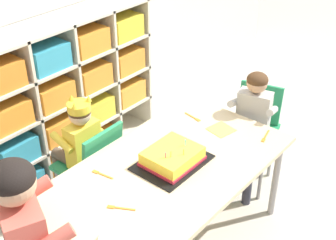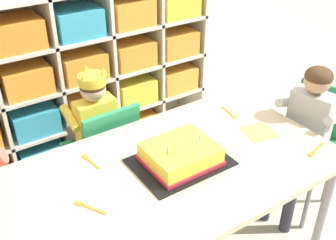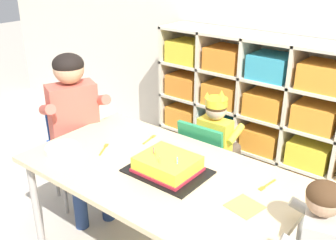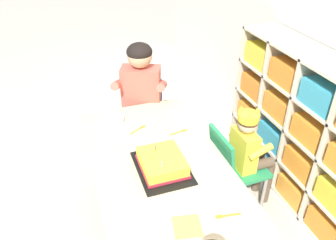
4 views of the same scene
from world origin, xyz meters
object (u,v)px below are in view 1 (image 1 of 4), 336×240
activity_table (167,175)px  fork_beside_plate_stack (101,174)px  classroom_chair_blue (93,163)px  guest_at_table_side (251,119)px  classroom_chair_guest_side (254,127)px  child_with_crown (78,140)px  fork_by_napkin (119,208)px  adult_helper_seated (39,233)px  fork_scattered_mid_table (265,137)px  fork_at_table_front_edge (193,117)px  birthday_cake_on_tray (172,158)px

activity_table → fork_beside_plate_stack: bearing=138.9°
fork_beside_plate_stack → activity_table: bearing=39.5°
classroom_chair_blue → guest_at_table_side: bearing=141.8°
classroom_chair_guest_side → activity_table: bearing=-107.0°
child_with_crown → fork_by_napkin: (-0.33, -0.69, 0.09)m
guest_at_table_side → fork_beside_plate_stack: size_ratio=6.57×
activity_table → adult_helper_seated: adult_helper_seated is taller
adult_helper_seated → fork_beside_plate_stack: 0.52m
child_with_crown → classroom_chair_guest_side: child_with_crown is taller
classroom_chair_guest_side → fork_beside_plate_stack: (-1.14, 0.26, 0.16)m
activity_table → fork_scattered_mid_table: 0.65m
classroom_chair_blue → fork_beside_plate_stack: (-0.21, -0.32, 0.21)m
activity_table → fork_by_napkin: (-0.39, -0.02, 0.05)m
classroom_chair_blue → fork_at_table_front_edge: classroom_chair_blue is taller
adult_helper_seated → guest_at_table_side: (1.53, -0.15, -0.09)m
classroom_chair_blue → birthday_cake_on_tray: size_ratio=1.68×
activity_table → fork_at_table_front_edge: fork_at_table_front_edge is taller
activity_table → child_with_crown: child_with_crown is taller
guest_at_table_side → classroom_chair_guest_side: bearing=90.0°
classroom_chair_guest_side → fork_by_napkin: 1.27m
child_with_crown → fork_at_table_front_edge: bearing=138.3°
guest_at_table_side → fork_at_table_front_edge: guest_at_table_side is taller
guest_at_table_side → fork_by_napkin: 1.16m
activity_table → adult_helper_seated: size_ratio=1.36×
guest_at_table_side → classroom_chair_blue: bearing=-141.4°
child_with_crown → activity_table: bearing=93.3°
child_with_crown → fork_by_napkin: child_with_crown is taller
classroom_chair_blue → fork_by_napkin: size_ratio=5.21×
classroom_chair_blue → birthday_cake_on_tray: 0.61m
birthday_cake_on_tray → fork_scattered_mid_table: birthday_cake_on_tray is taller
classroom_chair_blue → guest_at_table_side: (0.82, -0.61, 0.17)m
guest_at_table_side → fork_at_table_front_edge: 0.38m
fork_beside_plate_stack → fork_scattered_mid_table: same height
activity_table → adult_helper_seated: 0.77m
child_with_crown → fork_scattered_mid_table: child_with_crown is taller
classroom_chair_guest_side → guest_at_table_side: (-0.10, -0.03, 0.12)m
fork_at_table_front_edge → birthday_cake_on_tray: bearing=122.2°
activity_table → birthday_cake_on_tray: (0.05, 0.01, 0.08)m
classroom_chair_blue → child_with_crown: (-0.00, 0.12, 0.13)m
classroom_chair_guest_side → classroom_chair_blue: bearing=-137.1°
guest_at_table_side → fork_scattered_mid_table: 0.27m
fork_beside_plate_stack → classroom_chair_guest_side: bearing=67.5°
classroom_chair_blue → birthday_cake_on_tray: birthday_cake_on_tray is taller
fork_by_napkin → adult_helper_seated: bearing=-136.3°
classroom_chair_blue → fork_beside_plate_stack: classroom_chair_blue is taller
adult_helper_seated → birthday_cake_on_tray: 0.81m
child_with_crown → fork_beside_plate_stack: bearing=62.9°
activity_table → birthday_cake_on_tray: bearing=5.7°
child_with_crown → fork_at_table_front_edge: (0.55, -0.47, 0.09)m
adult_helper_seated → fork_by_napkin: adult_helper_seated is taller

